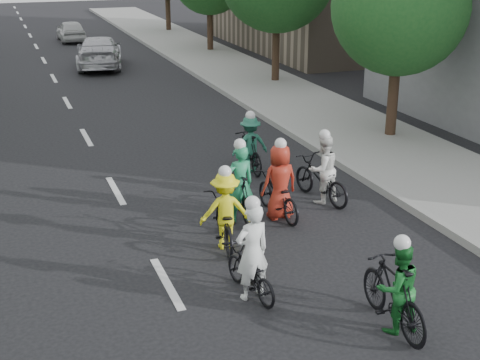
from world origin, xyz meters
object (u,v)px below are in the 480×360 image
follow_car_trail (71,31)px  cyclist_5 (239,192)px  cyclist_1 (224,217)px  follow_car_lead (99,52)px  cyclist_0 (278,190)px  cyclist_3 (250,148)px  cyclist_6 (322,176)px  cyclist_4 (395,292)px  cyclist_2 (251,264)px

follow_car_trail → cyclist_5: bearing=89.7°
cyclist_1 → follow_car_lead: 20.94m
cyclist_0 → cyclist_3: size_ratio=1.08×
follow_car_trail → follow_car_lead: bearing=90.9°
follow_car_trail → cyclist_6: bearing=94.1°
cyclist_4 → cyclist_5: (-0.79, 4.92, 0.01)m
cyclist_5 → follow_car_trail: size_ratio=0.51×
cyclist_4 → follow_car_trail: 34.10m
cyclist_1 → cyclist_6: bearing=-142.0°
cyclist_3 → cyclist_5: (-1.40, -2.97, 0.01)m
cyclist_0 → cyclist_4: size_ratio=0.98×
cyclist_1 → follow_car_lead: bearing=-82.1°
cyclist_5 → cyclist_2: bearing=68.8°
follow_car_lead → cyclist_0: bearing=102.2°
cyclist_2 → follow_car_lead: (1.13, 22.97, 0.13)m
cyclist_1 → cyclist_5: size_ratio=1.07×
cyclist_3 → cyclist_6: size_ratio=0.85×
cyclist_4 → follow_car_trail: size_ratio=0.52×
cyclist_0 → cyclist_2: 3.56m
follow_car_trail → cyclist_3: bearing=92.8°
cyclist_4 → follow_car_lead: (-0.61, 24.71, 0.10)m
cyclist_2 → follow_car_trail: size_ratio=0.51×
cyclist_3 → cyclist_6: bearing=106.3°
cyclist_2 → follow_car_trail: cyclist_2 is taller
cyclist_0 → follow_car_lead: cyclist_0 is taller
cyclist_4 → follow_car_lead: 24.71m
cyclist_2 → cyclist_3: bearing=-120.4°
cyclist_2 → cyclist_4: 2.46m
cyclist_5 → follow_car_lead: cyclist_5 is taller
cyclist_4 → follow_car_lead: cyclist_4 is taller
cyclist_6 → cyclist_4: bearing=64.0°
cyclist_6 → follow_car_trail: size_ratio=0.55×
follow_car_lead → cyclist_4: bearing=101.6°
cyclist_1 → follow_car_lead: cyclist_1 is taller
cyclist_0 → follow_car_trail: (-0.90, 29.30, -0.01)m
cyclist_4 → follow_car_trail: cyclist_4 is taller
cyclist_0 → cyclist_5: 0.89m
cyclist_0 → follow_car_trail: cyclist_0 is taller
cyclist_6 → follow_car_trail: 28.86m
follow_car_lead → cyclist_5: bearing=99.7°
cyclist_0 → cyclist_6: cyclist_0 is taller
cyclist_0 → cyclist_1: bearing=27.8°
cyclist_4 → cyclist_5: size_ratio=1.02×
cyclist_0 → cyclist_3: 3.14m
cyclist_0 → cyclist_1: 1.89m
cyclist_2 → cyclist_1: bearing=-105.9°
cyclist_2 → follow_car_lead: size_ratio=0.37×
cyclist_1 → cyclist_0: bearing=-137.6°
cyclist_3 → cyclist_4: 7.91m
cyclist_2 → cyclist_3: (2.35, 6.15, 0.04)m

